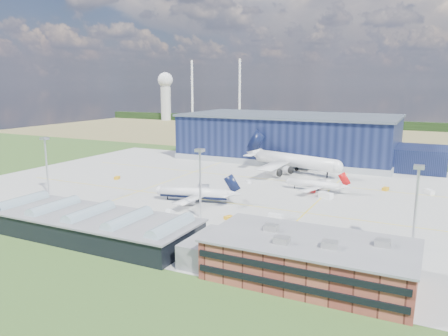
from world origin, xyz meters
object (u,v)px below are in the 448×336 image
light_mast_center (200,172)px  gse_van_b (429,192)px  gse_tug_b (228,218)px  gse_van_a (326,195)px  airliner_navy (194,187)px  gse_cart_b (248,182)px  gse_cart_a (329,182)px  gse_tug_a (117,178)px  gse_van_c (275,217)px  car_b (357,264)px  light_mast_east (417,194)px  airliner_widebody (295,154)px  airstair (170,217)px  light_mast_west (46,156)px  airliner_red (315,181)px  ops_building (309,259)px  hangar (294,139)px  car_a (315,248)px  gse_tug_c (385,189)px

light_mast_center → gse_van_b: light_mast_center is taller
gse_tug_b → gse_van_a: (22.26, 40.69, 0.62)m
airliner_navy → gse_van_a: size_ratio=6.06×
airliner_navy → gse_cart_b: (6.18, 37.90, -4.89)m
airliner_navy → gse_cart_a: size_ratio=12.32×
gse_tug_a → gse_van_a: size_ratio=0.58×
gse_tug_b → gse_van_c: (14.32, 5.20, 0.58)m
light_mast_center → gse_van_c: (23.72, 7.12, -14.26)m
car_b → light_mast_east: bearing=-50.6°
airliner_widebody → airstair: airliner_widebody is taller
gse_van_a → gse_van_c: bearing=-167.8°
light_mast_west → gse_van_b: light_mast_west is taller
gse_tug_b → car_b: size_ratio=0.70×
airliner_navy → airliner_red: airliner_navy is taller
airstair → airliner_widebody: bearing=70.2°
light_mast_center → gse_cart_b: size_ratio=8.17×
ops_building → light_mast_west: 119.33m
gse_van_b → car_b: size_ratio=1.14×
car_b → gse_van_c: bearing=31.5°
airliner_red → gse_van_a: 12.13m
gse_cart_a → light_mast_center: bearing=-130.6°
airliner_navy → gse_van_a: 51.19m
ops_building → car_b: size_ratio=11.89×
hangar → car_a: bearing=-70.3°
airstair → gse_cart_a: bearing=54.8°
airliner_navy → gse_van_b: airliner_navy is taller
gse_van_c → car_b: 39.15m
light_mast_center → gse_van_b: bearing=44.8°
airliner_navy → gse_cart_a: airliner_navy is taller
gse_cart_a → airstair: size_ratio=0.61×
airliner_widebody → airstair: bearing=-79.8°
ops_building → gse_cart_a: ops_building is taller
gse_tug_a → car_a: gse_tug_a is taller
airliner_red → gse_cart_b: 30.59m
airliner_navy → airliner_red: 51.35m
light_mast_center → gse_cart_b: 56.06m
hangar → light_mast_center: size_ratio=6.30×
gse_van_b → gse_tug_a: bearing=158.1°
ops_building → gse_tug_c: size_ratio=14.40×
gse_tug_a → gse_tug_b: (72.85, -32.03, -0.08)m
gse_cart_b → car_b: bearing=-94.7°
airliner_navy → gse_cart_b: bearing=-111.6°
airstair → car_b: 61.03m
gse_van_a → gse_tug_c: bearing=-14.6°
light_mast_east → gse_cart_b: (-70.59, 53.77, -14.82)m
gse_tug_b → car_a: size_ratio=0.73×
airliner_widebody → gse_tug_a: 86.81m
hangar → light_mast_west: 139.77m
light_mast_east → gse_cart_b: light_mast_east is taller
light_mast_west → car_a: light_mast_west is taller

